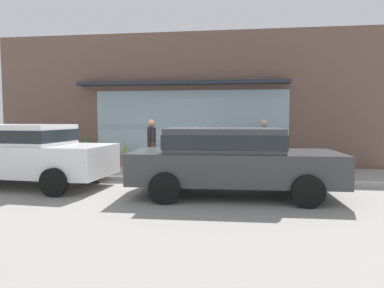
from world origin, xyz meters
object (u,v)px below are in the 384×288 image
(potted_plant_near_hydrant, at_px, (49,150))
(potted_plant_window_center, at_px, (125,154))
(parked_car_dark_gray, at_px, (230,157))
(fire_hydrant, at_px, (180,160))
(pedestrian_passerby, at_px, (264,141))
(potted_plant_doorstep, at_px, (173,158))
(parked_car_white, at_px, (25,151))
(pedestrian_with_handbag, at_px, (152,143))
(potted_plant_window_right, at_px, (86,150))

(potted_plant_near_hydrant, bearing_deg, potted_plant_window_center, -2.22)
(parked_car_dark_gray, bearing_deg, fire_hydrant, 121.84)
(pedestrian_passerby, height_order, potted_plant_window_center, pedestrian_passerby)
(parked_car_dark_gray, relative_size, potted_plant_doorstep, 7.75)
(fire_hydrant, distance_m, potted_plant_doorstep, 2.22)
(fire_hydrant, xyz_separation_m, potted_plant_doorstep, (-0.64, 2.12, -0.18))
(parked_car_white, bearing_deg, pedestrian_with_handbag, 40.66)
(pedestrian_with_handbag, bearing_deg, potted_plant_near_hydrant, -139.45)
(parked_car_white, bearing_deg, potted_plant_doorstep, 57.68)
(parked_car_dark_gray, relative_size, potted_plant_window_center, 5.07)
(potted_plant_window_right, bearing_deg, parked_car_dark_gray, -38.38)
(parked_car_dark_gray, bearing_deg, parked_car_white, 174.56)
(pedestrian_passerby, bearing_deg, potted_plant_doorstep, -179.36)
(potted_plant_near_hydrant, relative_size, potted_plant_window_center, 1.07)
(parked_car_white, distance_m, potted_plant_window_right, 3.89)
(potted_plant_window_right, xyz_separation_m, potted_plant_doorstep, (3.18, 0.18, -0.24))
(fire_hydrant, distance_m, pedestrian_passerby, 2.77)
(fire_hydrant, xyz_separation_m, potted_plant_window_center, (-2.31, 1.86, -0.06))
(pedestrian_with_handbag, bearing_deg, potted_plant_window_right, -148.34)
(pedestrian_with_handbag, xyz_separation_m, potted_plant_window_right, (-2.93, 1.84, -0.42))
(fire_hydrant, bearing_deg, parked_car_white, -151.85)
(pedestrian_with_handbag, bearing_deg, potted_plant_window_center, -167.31)
(parked_car_dark_gray, xyz_separation_m, potted_plant_window_center, (-3.82, 4.14, -0.43))
(pedestrian_passerby, relative_size, potted_plant_window_right, 1.46)
(potted_plant_window_center, bearing_deg, pedestrian_passerby, -8.55)
(pedestrian_passerby, xyz_separation_m, potted_plant_near_hydrant, (-7.75, 0.84, -0.44))
(pedestrian_passerby, relative_size, parked_car_white, 0.39)
(parked_car_white, bearing_deg, potted_plant_window_right, 96.92)
(pedestrian_with_handbag, height_order, pedestrian_passerby, pedestrian_passerby)
(fire_hydrant, relative_size, potted_plant_window_center, 1.07)
(parked_car_white, distance_m, potted_plant_window_center, 4.04)
(fire_hydrant, height_order, parked_car_white, parked_car_white)
(parked_car_white, relative_size, potted_plant_doorstep, 7.29)
(parked_car_white, relative_size, potted_plant_window_center, 4.77)
(pedestrian_with_handbag, relative_size, potted_plant_near_hydrant, 1.74)
(fire_hydrant, height_order, potted_plant_window_right, potted_plant_window_right)
(parked_car_white, relative_size, potted_plant_window_right, 3.71)
(pedestrian_with_handbag, bearing_deg, parked_car_white, -79.56)
(potted_plant_window_right, bearing_deg, potted_plant_doorstep, 3.32)
(pedestrian_passerby, height_order, parked_car_white, pedestrian_passerby)
(pedestrian_passerby, bearing_deg, potted_plant_near_hydrant, -168.11)
(fire_hydrant, relative_size, pedestrian_with_handbag, 0.57)
(parked_car_dark_gray, relative_size, potted_plant_window_right, 3.94)
(pedestrian_with_handbag, height_order, parked_car_dark_gray, pedestrian_with_handbag)
(parked_car_dark_gray, bearing_deg, potted_plant_window_right, 140.04)
(parked_car_white, xyz_separation_m, potted_plant_near_hydrant, (-1.66, 3.91, -0.35))
(fire_hydrant, xyz_separation_m, potted_plant_near_hydrant, (-5.28, 1.98, 0.05))
(pedestrian_with_handbag, relative_size, potted_plant_window_right, 1.45)
(pedestrian_with_handbag, distance_m, parked_car_dark_gray, 3.38)
(pedestrian_with_handbag, xyz_separation_m, potted_plant_near_hydrant, (-4.39, 1.88, -0.43))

